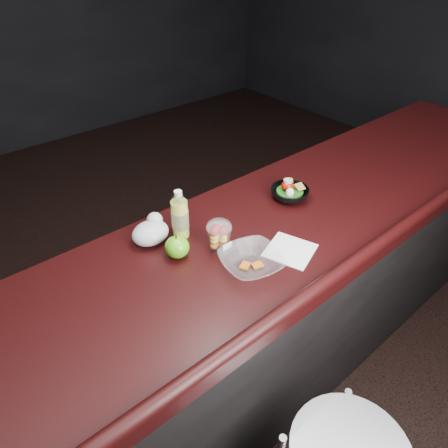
{
  "coord_description": "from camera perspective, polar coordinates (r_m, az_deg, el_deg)",
  "views": [
    {
      "loc": [
        -0.73,
        -0.55,
        1.95
      ],
      "look_at": [
        0.01,
        0.34,
        1.1
      ],
      "focal_mm": 32.0,
      "sensor_mm": 36.0,
      "label": 1
    }
  ],
  "objects": [
    {
      "name": "ground",
      "position": [
        2.16,
        6.35,
        -28.84
      ],
      "size": [
        8.0,
        8.0,
        0.0
      ],
      "primitive_type": "plane",
      "color": "black",
      "rests_on": "ground"
    },
    {
      "name": "room_shell",
      "position": [
        0.93,
        14.75,
        27.73
      ],
      "size": [
        8.0,
        8.0,
        8.0
      ],
      "color": "black",
      "rests_on": "ground"
    },
    {
      "name": "counter",
      "position": [
        1.83,
        0.55,
        -15.65
      ],
      "size": [
        4.06,
        0.71,
        1.02
      ],
      "color": "black",
      "rests_on": "ground"
    },
    {
      "name": "lemonade_bottle",
      "position": [
        1.48,
        -6.3,
        0.94
      ],
      "size": [
        0.06,
        0.06,
        0.2
      ],
      "color": "yellow",
      "rests_on": "counter"
    },
    {
      "name": "fruit_cup",
      "position": [
        1.41,
        -0.69,
        -1.65
      ],
      "size": [
        0.09,
        0.09,
        0.13
      ],
      "color": "white",
      "rests_on": "counter"
    },
    {
      "name": "green_apple",
      "position": [
        1.41,
        -6.71,
        -3.28
      ],
      "size": [
        0.09,
        0.09,
        0.09
      ],
      "color": "#4B9411",
      "rests_on": "counter"
    },
    {
      "name": "plastic_bag",
      "position": [
        1.49,
        -10.38,
        -1.02
      ],
      "size": [
        0.14,
        0.11,
        0.1
      ],
      "color": "silver",
      "rests_on": "counter"
    },
    {
      "name": "snack_bowl",
      "position": [
        1.73,
        9.33,
        4.43
      ],
      "size": [
        0.2,
        0.2,
        0.09
      ],
      "rotation": [
        0.0,
        0.0,
        0.23
      ],
      "color": "black",
      "rests_on": "counter"
    },
    {
      "name": "takeout_bowl",
      "position": [
        1.37,
        3.94,
        -5.39
      ],
      "size": [
        0.25,
        0.25,
        0.05
      ],
      "rotation": [
        0.0,
        0.0,
        -0.21
      ],
      "color": "silver",
      "rests_on": "counter"
    },
    {
      "name": "paper_napkin",
      "position": [
        1.47,
        9.41,
        -3.74
      ],
      "size": [
        0.21,
        0.21,
        0.0
      ],
      "primitive_type": "cube",
      "rotation": [
        0.0,
        0.0,
        0.36
      ],
      "color": "white",
      "rests_on": "counter"
    }
  ]
}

